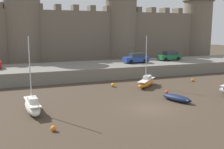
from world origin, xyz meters
TOP-DOWN VIEW (x-y plane):
  - ground_plane at (0.00, 0.00)m, footprint 160.00×160.00m
  - quay_road at (0.00, 18.84)m, footprint 69.72×10.00m
  - castle at (-0.00, 30.37)m, footprint 64.90×7.18m
  - sailboat_midflat_left at (-10.29, 2.49)m, footprint 1.50×4.66m
  - rowboat_foreground_left at (3.65, 1.18)m, footprint 2.12×3.58m
  - sailboat_near_channel_left at (4.09, 8.52)m, footprint 4.34×4.23m
  - mooring_buoy_near_channel at (0.04, 9.77)m, footprint 0.51×0.51m
  - mooring_buoy_near_shore at (11.68, 9.03)m, footprint 0.43×0.43m
  - mooring_buoy_off_centre at (4.51, 4.38)m, footprint 0.39×0.39m
  - mooring_buoy_mid_mud at (-9.21, -2.44)m, footprint 0.42×0.42m
  - car_quay_centre_east at (7.28, 18.14)m, footprint 4.12×1.92m
  - car_quay_east at (14.44, 19.27)m, footprint 4.12×1.92m

SIDE VIEW (x-z plane):
  - ground_plane at x=0.00m, z-range 0.00..0.00m
  - mooring_buoy_off_centre at x=4.51m, z-range 0.00..0.39m
  - mooring_buoy_mid_mud at x=-9.21m, z-range 0.00..0.42m
  - mooring_buoy_near_shore at x=11.68m, z-range 0.00..0.43m
  - mooring_buoy_near_channel at x=0.04m, z-range 0.00..0.51m
  - rowboat_foreground_left at x=3.65m, z-range 0.02..0.70m
  - sailboat_near_channel_left at x=4.09m, z-range -2.65..3.78m
  - sailboat_midflat_left at x=-10.29m, z-range -2.70..3.95m
  - quay_road at x=0.00m, z-range 0.00..1.76m
  - car_quay_centre_east at x=7.28m, z-range 1.72..3.34m
  - car_quay_east at x=14.44m, z-range 1.72..3.34m
  - castle at x=0.00m, z-range -2.19..15.37m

